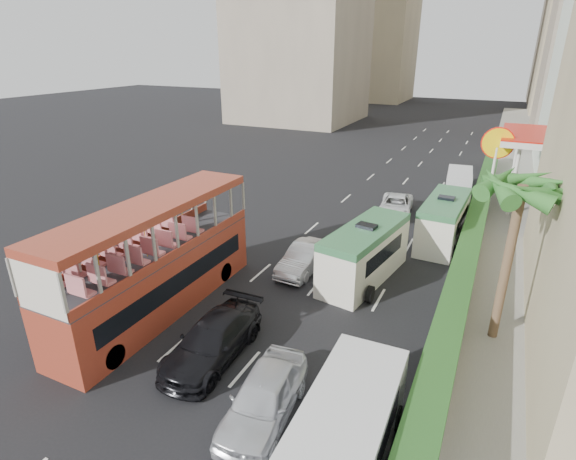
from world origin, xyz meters
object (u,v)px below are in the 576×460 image
Objects in this scene: panel_van_near at (347,430)px; shell_station at (545,172)px; double_decker_bus at (156,258)px; minibus_far at (443,221)px; palm_tree at (507,265)px; car_silver_lane_a at (304,270)px; minibus_near at (365,253)px; van_asset at (395,214)px; car_silver_lane_b at (265,416)px; panel_van_far at (459,183)px; car_black at (214,357)px.

panel_van_near is 27.79m from shell_station.
double_decker_bus is 1.76× the size of minibus_far.
car_silver_lane_a is at bearing 166.35° from palm_tree.
double_decker_bus is 1.72× the size of minibus_near.
minibus_near is 1.14× the size of panel_van_near.
panel_van_near is (3.53, -21.30, 1.12)m from van_asset.
car_silver_lane_b is at bearing -107.91° from shell_station.
minibus_far is 17.53m from panel_van_near.
palm_tree is at bearing -84.73° from panel_van_far.
minibus_far is (6.29, 15.29, 1.38)m from car_black.
panel_van_far is at bearing 90.31° from minibus_near.
minibus_near is 1.03× the size of minibus_far.
double_decker_bus is 1.38× the size of shell_station.
shell_station is at bearing 55.18° from double_decker_bus.
double_decker_bus is 1.96× the size of panel_van_near.
minibus_near is at bearing 156.15° from palm_tree.
minibus_far is at bearing 65.64° from car_black.
car_black is at bearing -101.88° from minibus_near.
car_silver_lane_a is 0.68× the size of palm_tree.
minibus_near reaches higher than panel_van_far.
car_silver_lane_b is 28.02m from panel_van_far.
minibus_far reaches higher than car_black.
shell_station is (8.64, 26.73, 2.75)m from car_silver_lane_b.
van_asset is at bearing 85.33° from car_silver_lane_b.
car_silver_lane_b is at bearing -97.53° from minibus_far.
minibus_near reaches higher than panel_van_near.
palm_tree is (7.07, -13.16, 3.38)m from van_asset.
minibus_far is (3.69, -3.77, 1.38)m from van_asset.
panel_van_far is at bearing 93.87° from minibus_far.
minibus_near is 17.56m from panel_van_far.
double_decker_bus is 17.01m from minibus_far.
double_decker_bus is 18.60m from van_asset.
palm_tree is (6.31, -2.79, 1.96)m from minibus_near.
minibus_near reaches higher than car_silver_lane_b.
minibus_near is (0.76, -10.37, 1.42)m from van_asset.
car_black is (4.14, -1.90, -2.53)m from double_decker_bus.
car_black is 1.12× the size of panel_van_far.
van_asset is at bearing 79.64° from car_silver_lane_a.
panel_van_near is at bearing -22.11° from car_black.
car_silver_lane_a is 0.55× the size of shell_station.
minibus_far is 10.17m from palm_tree.
car_silver_lane_a is 11.12m from van_asset.
van_asset is (-0.63, 20.88, 0.00)m from car_silver_lane_b.
palm_tree is 0.80× the size of shell_station.
car_black is 0.84× the size of minibus_far.
car_silver_lane_a is 9.43m from minibus_far.
double_decker_bus is at bearing 146.76° from car_silver_lane_b.
car_silver_lane_a is 12.03m from panel_van_near.
minibus_near is (3.12, 0.50, 1.42)m from car_silver_lane_a.
car_silver_lane_b is 0.72× the size of minibus_near.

